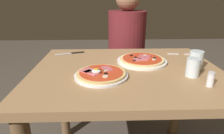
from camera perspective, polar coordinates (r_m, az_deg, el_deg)
dining_table at (r=1.11m, az=4.18°, el=-6.49°), size 1.02×0.82×0.73m
pizza_foreground at (r=0.95m, az=-3.26°, el=-2.14°), size 0.26×0.26×0.05m
pizza_across_left at (r=1.17m, az=8.81°, el=2.02°), size 0.30×0.30×0.03m
water_glass_near at (r=1.02m, az=22.73°, el=-0.44°), size 0.07×0.07×0.09m
water_glass_far at (r=1.13m, az=23.49°, el=1.60°), size 0.07×0.07×0.10m
fork at (r=1.38m, az=18.76°, el=3.69°), size 0.16×0.04×0.00m
knife at (r=1.35m, az=-11.73°, el=4.03°), size 0.19×0.08×0.01m
salt_shaker at (r=0.95m, az=27.12°, el=-3.25°), size 0.03×0.03×0.07m
diner_person at (r=1.75m, az=4.22°, el=2.43°), size 0.32×0.32×1.18m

